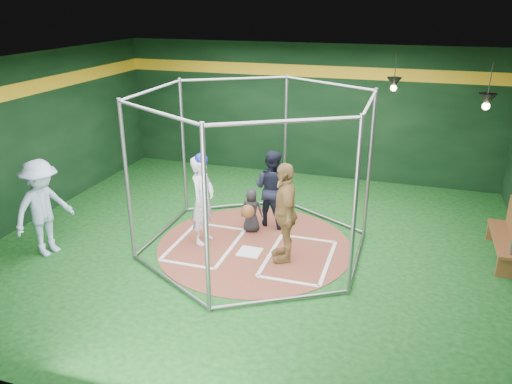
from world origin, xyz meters
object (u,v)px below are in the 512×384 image
(batter_figure, at_px, (203,199))
(umpire, at_px, (272,188))
(visitor_leopard, at_px, (285,212))
(dugout_bench, at_px, (510,234))

(batter_figure, bearing_deg, umpire, 48.42)
(batter_figure, relative_size, umpire, 1.11)
(batter_figure, relative_size, visitor_leopard, 0.98)
(umpire, height_order, dugout_bench, umpire)
(umpire, xyz_separation_m, dugout_bench, (4.58, -0.11, -0.34))
(batter_figure, xyz_separation_m, dugout_bench, (5.64, 1.08, -0.42))
(dugout_bench, bearing_deg, visitor_leopard, -162.10)
(dugout_bench, bearing_deg, batter_figure, -169.17)
(batter_figure, xyz_separation_m, visitor_leopard, (1.69, -0.20, 0.02))
(visitor_leopard, bearing_deg, umpire, -176.32)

